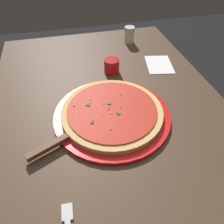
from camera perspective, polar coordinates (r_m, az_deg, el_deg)
The scene contains 8 objects.
ground_plane at distance 1.35m, azimuth -0.40°, elevation -22.94°, with size 5.00×5.00×0.00m, color black.
restaurant_table at distance 0.82m, azimuth -0.60°, elevation -5.37°, with size 1.13×0.77×0.76m.
serving_plate at distance 0.68m, azimuth 0.00°, elevation -0.84°, with size 0.36×0.36×0.01m, color red.
pizza at distance 0.67m, azimuth -0.00°, elevation 0.14°, with size 0.31×0.31×0.02m.
pizza_server at distance 0.61m, azimuth -12.51°, elevation -6.87°, with size 0.13×0.22×0.01m.
cup_small_sauce at distance 0.86m, azimuth -0.08°, elevation 11.87°, with size 0.06×0.06×0.05m, color #B2191E.
napkin_folded_right at distance 0.94m, azimuth 12.13°, elevation 11.98°, with size 0.14×0.10×0.00m, color white.
parmesan_shaker at distance 1.09m, azimuth 4.53°, elevation 19.36°, with size 0.05×0.05×0.07m.
Camera 1 is at (-0.53, 0.12, 1.24)m, focal length 35.21 mm.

